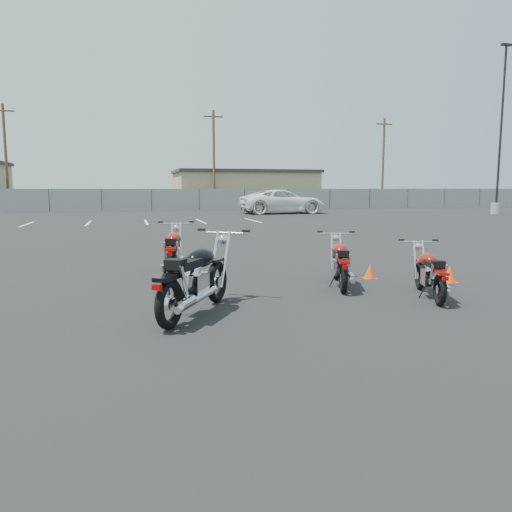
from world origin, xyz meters
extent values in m
plane|color=black|center=(0.00, 0.00, 0.00)|extent=(120.00, 120.00, 0.00)
torus|color=black|center=(-0.91, 3.64, 0.31)|extent=(0.21, 0.63, 0.62)
cylinder|color=silver|center=(-0.91, 3.64, 0.31)|extent=(0.13, 0.18, 0.17)
torus|color=black|center=(-1.16, 2.16, 0.31)|extent=(0.21, 0.63, 0.62)
cylinder|color=silver|center=(-1.16, 2.16, 0.31)|extent=(0.13, 0.18, 0.17)
cube|color=black|center=(-1.04, 2.90, 0.35)|extent=(0.28, 1.09, 0.06)
cube|color=silver|center=(-1.04, 2.85, 0.41)|extent=(0.35, 0.43, 0.31)
cylinder|color=silver|center=(-1.04, 2.85, 0.60)|extent=(0.25, 0.29, 0.27)
ellipsoid|color=maroon|center=(-1.01, 3.09, 0.74)|extent=(0.41, 0.64, 0.26)
cube|color=black|center=(-1.09, 2.60, 0.72)|extent=(0.36, 0.60, 0.10)
cube|color=black|center=(-1.13, 2.34, 0.76)|extent=(0.25, 0.22, 0.12)
cube|color=maroon|center=(-1.16, 2.14, 0.64)|extent=(0.25, 0.46, 0.05)
cube|color=maroon|center=(-0.91, 3.64, 0.64)|extent=(0.19, 0.37, 0.04)
cylinder|color=silver|center=(-1.01, 2.30, 0.57)|extent=(0.08, 0.20, 0.41)
cylinder|color=silver|center=(-1.26, 2.34, 0.57)|extent=(0.08, 0.20, 0.41)
cylinder|color=silver|center=(-0.92, 2.57, 0.29)|extent=(0.28, 1.14, 0.13)
cylinder|color=silver|center=(-0.98, 2.24, 0.31)|extent=(0.18, 0.38, 0.14)
cylinder|color=silver|center=(-0.80, 3.75, 0.64)|extent=(0.11, 0.41, 0.81)
cylinder|color=silver|center=(-0.99, 3.78, 0.64)|extent=(0.11, 0.41, 0.81)
sphere|color=silver|center=(-0.87, 3.93, 0.91)|extent=(0.19, 0.19, 0.17)
cylinder|color=silver|center=(-0.86, 3.95, 1.01)|extent=(0.72, 0.15, 0.03)
cylinder|color=black|center=(-0.51, 3.87, 1.05)|extent=(0.13, 0.06, 0.04)
cylinder|color=black|center=(-1.22, 3.99, 1.05)|extent=(0.13, 0.06, 0.04)
cylinder|color=black|center=(-1.20, 2.82, 0.15)|extent=(0.16, 0.05, 0.31)
cube|color=#990505|center=(-1.21, 1.88, 0.57)|extent=(0.11, 0.08, 0.06)
torus|color=black|center=(-0.61, 0.00, 0.34)|extent=(0.46, 0.64, 0.67)
cylinder|color=silver|center=(-0.61, 0.00, 0.34)|extent=(0.19, 0.21, 0.18)
torus|color=black|center=(-1.47, -1.38, 0.34)|extent=(0.46, 0.64, 0.67)
cylinder|color=silver|center=(-1.47, -1.38, 0.34)|extent=(0.19, 0.21, 0.18)
cube|color=black|center=(-1.04, -0.69, 0.38)|extent=(0.72, 1.06, 0.07)
cube|color=silver|center=(-1.07, -0.73, 0.45)|extent=(0.49, 0.53, 0.34)
cylinder|color=silver|center=(-1.07, -0.73, 0.65)|extent=(0.34, 0.36, 0.30)
ellipsoid|color=black|center=(-0.93, -0.52, 0.81)|extent=(0.64, 0.73, 0.29)
cube|color=black|center=(-1.22, -0.97, 0.79)|extent=(0.58, 0.68, 0.11)
cube|color=black|center=(-1.37, -1.21, 0.83)|extent=(0.32, 0.30, 0.13)
cube|color=black|center=(-1.48, -1.40, 0.69)|extent=(0.42, 0.51, 0.06)
cube|color=black|center=(-0.61, 0.00, 0.69)|extent=(0.33, 0.40, 0.04)
cylinder|color=silver|center=(-1.27, -1.31, 0.62)|extent=(0.16, 0.20, 0.44)
cylinder|color=silver|center=(-1.50, -1.16, 0.62)|extent=(0.16, 0.20, 0.44)
cylinder|color=silver|center=(-1.07, -1.07, 0.31)|extent=(0.74, 1.10, 0.14)
cylinder|color=silver|center=(-1.26, -1.37, 0.34)|extent=(0.33, 0.41, 0.15)
cylinder|color=silver|center=(-0.45, 0.06, 0.70)|extent=(0.28, 0.41, 0.89)
cylinder|color=silver|center=(-0.62, 0.17, 0.70)|extent=(0.28, 0.41, 0.89)
sphere|color=silver|center=(-0.44, 0.27, 0.99)|extent=(0.25, 0.25, 0.18)
cylinder|color=silver|center=(-0.43, 0.29, 1.10)|extent=(0.68, 0.45, 0.03)
cylinder|color=black|center=(-0.11, 0.06, 1.15)|extent=(0.14, 0.11, 0.04)
cylinder|color=black|center=(-0.77, 0.48, 1.15)|extent=(0.14, 0.11, 0.04)
cylinder|color=black|center=(-1.23, -0.70, 0.17)|extent=(0.16, 0.12, 0.34)
cube|color=#990505|center=(-1.64, -1.64, 0.62)|extent=(0.13, 0.12, 0.07)
torus|color=black|center=(2.08, 1.40, 0.28)|extent=(0.27, 0.56, 0.56)
cylinder|color=silver|center=(2.08, 1.40, 0.28)|extent=(0.14, 0.17, 0.15)
torus|color=black|center=(1.65, 0.12, 0.28)|extent=(0.27, 0.56, 0.56)
cylinder|color=silver|center=(1.65, 0.12, 0.28)|extent=(0.14, 0.17, 0.15)
cube|color=black|center=(1.86, 0.76, 0.32)|extent=(0.40, 0.96, 0.06)
cube|color=silver|center=(1.85, 0.72, 0.37)|extent=(0.36, 0.42, 0.28)
cylinder|color=silver|center=(1.85, 0.72, 0.54)|extent=(0.25, 0.28, 0.25)
ellipsoid|color=maroon|center=(1.92, 0.92, 0.67)|extent=(0.44, 0.60, 0.24)
cube|color=black|center=(1.78, 0.50, 0.65)|extent=(0.39, 0.56, 0.09)
cube|color=black|center=(1.70, 0.28, 0.69)|extent=(0.25, 0.22, 0.11)
cube|color=maroon|center=(1.65, 0.10, 0.57)|extent=(0.28, 0.42, 0.05)
cube|color=maroon|center=(2.08, 1.40, 0.57)|extent=(0.21, 0.34, 0.04)
cylinder|color=silver|center=(1.80, 0.22, 0.51)|extent=(0.10, 0.18, 0.37)
cylinder|color=silver|center=(1.59, 0.29, 0.51)|extent=(0.10, 0.18, 0.37)
cylinder|color=silver|center=(1.92, 0.45, 0.26)|extent=(0.40, 1.00, 0.12)
cylinder|color=silver|center=(1.82, 0.17, 0.28)|extent=(0.21, 0.35, 0.12)
cylinder|color=silver|center=(2.19, 1.48, 0.58)|extent=(0.16, 0.36, 0.73)
cylinder|color=silver|center=(2.03, 1.53, 0.58)|extent=(0.16, 0.36, 0.73)
sphere|color=silver|center=(2.16, 1.65, 0.82)|extent=(0.19, 0.19, 0.15)
cylinder|color=silver|center=(2.17, 1.66, 0.91)|extent=(0.63, 0.23, 0.03)
cylinder|color=black|center=(2.47, 1.54, 0.95)|extent=(0.12, 0.07, 0.03)
cylinder|color=black|center=(1.85, 1.75, 0.95)|extent=(0.12, 0.07, 0.03)
cylinder|color=black|center=(1.71, 0.71, 0.14)|extent=(0.15, 0.07, 0.28)
cube|color=#990505|center=(1.57, -0.13, 0.51)|extent=(0.11, 0.08, 0.06)
torus|color=black|center=(3.14, 0.08, 0.26)|extent=(0.26, 0.52, 0.52)
cylinder|color=silver|center=(3.14, 0.08, 0.26)|extent=(0.13, 0.16, 0.14)
torus|color=black|center=(2.73, -1.11, 0.26)|extent=(0.26, 0.52, 0.52)
cylinder|color=silver|center=(2.73, -1.11, 0.26)|extent=(0.13, 0.16, 0.14)
cube|color=black|center=(2.93, -0.51, 0.30)|extent=(0.38, 0.89, 0.05)
cube|color=silver|center=(2.92, -0.56, 0.35)|extent=(0.34, 0.39, 0.26)
cylinder|color=silver|center=(2.92, -0.56, 0.50)|extent=(0.23, 0.26, 0.23)
ellipsoid|color=maroon|center=(2.98, -0.37, 0.62)|extent=(0.42, 0.56, 0.22)
cube|color=black|center=(2.85, -0.76, 0.61)|extent=(0.37, 0.52, 0.09)
cube|color=black|center=(2.78, -0.97, 0.64)|extent=(0.23, 0.21, 0.10)
cube|color=maroon|center=(2.72, -1.13, 0.53)|extent=(0.27, 0.40, 0.04)
cube|color=maroon|center=(3.14, 0.08, 0.53)|extent=(0.20, 0.32, 0.03)
cylinder|color=silver|center=(2.87, -1.02, 0.48)|extent=(0.09, 0.16, 0.34)
cylinder|color=silver|center=(2.67, -0.95, 0.48)|extent=(0.09, 0.16, 0.34)
cylinder|color=silver|center=(2.98, -0.81, 0.24)|extent=(0.39, 0.93, 0.11)
cylinder|color=silver|center=(2.89, -1.07, 0.26)|extent=(0.20, 0.32, 0.11)
cylinder|color=silver|center=(3.24, 0.15, 0.54)|extent=(0.15, 0.34, 0.68)
cylinder|color=silver|center=(3.10, 0.20, 0.54)|extent=(0.15, 0.34, 0.68)
sphere|color=silver|center=(3.22, 0.31, 0.76)|extent=(0.18, 0.18, 0.14)
cylinder|color=silver|center=(3.22, 0.33, 0.85)|extent=(0.58, 0.22, 0.03)
cylinder|color=black|center=(3.50, 0.21, 0.89)|extent=(0.11, 0.06, 0.03)
cylinder|color=black|center=(2.93, 0.41, 0.89)|extent=(0.11, 0.06, 0.03)
cylinder|color=black|center=(2.79, -0.56, 0.13)|extent=(0.14, 0.06, 0.26)
cube|color=#990505|center=(2.65, -1.34, 0.48)|extent=(0.10, 0.08, 0.05)
cone|color=#F84A0D|center=(2.79, 1.34, 0.16)|extent=(0.23, 0.23, 0.29)
cube|color=#F84A0D|center=(2.79, 1.34, 0.00)|extent=(0.25, 0.25, 0.01)
cone|color=#F84A0D|center=(4.10, 0.57, 0.17)|extent=(0.26, 0.26, 0.33)
cube|color=#F84A0D|center=(4.10, 0.57, 0.01)|extent=(0.28, 0.28, 0.01)
cylinder|color=gray|center=(23.79, 22.84, 0.40)|extent=(0.70, 0.70, 0.80)
cylinder|color=black|center=(23.79, 22.84, 6.20)|extent=(0.16, 0.16, 10.80)
cube|color=black|center=(23.79, 22.84, 11.67)|extent=(0.80, 0.25, 0.15)
cube|color=gray|center=(0.00, 35.00, 0.90)|extent=(80.00, 0.04, 1.80)
cylinder|color=black|center=(-8.00, 35.00, 0.90)|extent=(0.06, 0.06, 1.80)
cylinder|color=black|center=(-4.00, 35.00, 0.90)|extent=(0.06, 0.06, 1.80)
cylinder|color=black|center=(0.00, 35.00, 0.90)|extent=(0.06, 0.06, 1.80)
cylinder|color=black|center=(4.00, 35.00, 0.90)|extent=(0.06, 0.06, 1.80)
cylinder|color=black|center=(8.00, 35.00, 0.90)|extent=(0.06, 0.06, 1.80)
cylinder|color=black|center=(12.00, 35.00, 0.90)|extent=(0.06, 0.06, 1.80)
cylinder|color=black|center=(16.00, 35.00, 0.90)|extent=(0.06, 0.06, 1.80)
cylinder|color=black|center=(20.00, 35.00, 0.90)|extent=(0.06, 0.06, 1.80)
cylinder|color=black|center=(24.00, 35.00, 0.90)|extent=(0.06, 0.06, 1.80)
cylinder|color=black|center=(28.00, 35.00, 0.90)|extent=(0.06, 0.06, 1.80)
cylinder|color=black|center=(32.00, 35.00, 0.90)|extent=(0.06, 0.06, 1.80)
cube|color=tan|center=(10.00, 44.00, 1.70)|extent=(14.00, 9.00, 3.40)
cube|color=#39322F|center=(10.00, 44.00, 3.55)|extent=(14.40, 9.40, 0.30)
cylinder|color=#4B3922|center=(-12.00, 40.00, 4.50)|extent=(0.24, 0.24, 9.00)
cube|color=#4B3922|center=(-12.00, 40.00, 8.40)|extent=(1.80, 0.12, 0.12)
cylinder|color=#4B3922|center=(6.00, 39.00, 4.50)|extent=(0.24, 0.24, 9.00)
cube|color=#4B3922|center=(6.00, 39.00, 8.40)|extent=(1.80, 0.12, 0.12)
cylinder|color=#4B3922|center=(24.00, 40.00, 4.50)|extent=(0.24, 0.24, 9.00)
cube|color=#4B3922|center=(24.00, 40.00, 8.40)|extent=(1.80, 0.12, 0.12)
cube|color=silver|center=(-7.00, 20.00, 0.00)|extent=(0.12, 4.00, 0.01)
cube|color=silver|center=(-4.00, 20.00, 0.00)|extent=(0.12, 4.00, 0.01)
cube|color=silver|center=(-1.00, 20.00, 0.00)|extent=(0.12, 4.00, 0.01)
cube|color=silver|center=(2.00, 20.00, 0.00)|extent=(0.12, 4.00, 0.01)
cube|color=silver|center=(5.00, 20.00, 0.00)|extent=(0.12, 4.00, 0.01)
imported|color=white|center=(9.07, 27.32, 1.37)|extent=(3.28, 7.36, 2.74)
camera|label=1|loc=(-1.96, -7.79, 1.83)|focal=35.00mm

